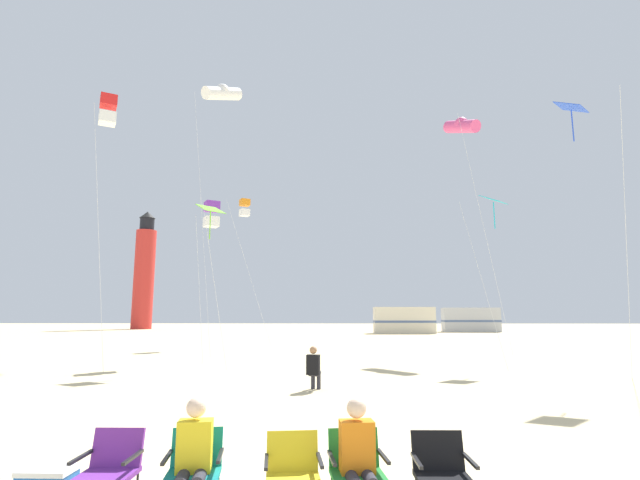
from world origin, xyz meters
name	(u,v)px	position (x,y,z in m)	size (l,w,h in m)	color
ground	(297,452)	(0.00, 0.00, 0.00)	(200.00, 200.00, 0.00)	beige
camp_chair_purple	(111,465)	(-1.71, -2.30, 0.50)	(0.56, 0.57, 0.82)	#722D99
camp_chair_teal	(195,464)	(-0.87, -2.25, 0.50)	(0.62, 0.63, 0.82)	#147F84
spectator_teal_chair	(193,456)	(-0.85, -2.39, 0.61)	(0.38, 0.54, 1.16)	yellow
camp_chair_yellow	(293,469)	(0.14, -2.37, 0.50)	(0.61, 0.63, 0.82)	yellow
camp_chair_green	(356,465)	(0.77, -2.23, 0.50)	(0.61, 0.63, 0.82)	#238438
spectator_green_chair	(359,457)	(0.79, -2.37, 0.61)	(0.38, 0.53, 1.16)	orange
camp_chair_black	(441,468)	(1.61, -2.32, 0.50)	(0.56, 0.57, 0.82)	black
kite_flyer_standing	(314,367)	(0.03, 5.65, 0.61)	(0.39, 0.54, 1.16)	black
kite_tube_white	(222,93)	(-5.44, 16.53, 13.96)	(2.47, 2.67, 14.66)	silver
kite_diamond_cyan	(493,205)	(7.08, 11.51, 6.40)	(1.93, 1.93, 6.84)	silver
kite_box_orange	(245,208)	(-5.35, 23.32, 9.09)	(2.83, 2.48, 9.68)	silver
kite_tube_rainbow	(461,126)	(7.73, 17.59, 12.35)	(2.62, 3.08, 13.05)	silver
kite_diamond_lime	(211,214)	(-4.19, 10.44, 5.88)	(1.45, 1.45, 6.28)	silver
kite_box_scarlet	(108,111)	(-8.18, 9.70, 9.85)	(1.06, 1.06, 10.44)	silver
kite_box_violet	(212,214)	(-4.86, 13.06, 6.42)	(1.12, 1.12, 7.00)	silver
kite_diamond_blue	(575,117)	(8.62, 7.69, 8.50)	(2.15, 2.24, 9.06)	silver
lighthouse_distant	(144,273)	(-26.30, 58.60, 7.84)	(2.80, 2.80, 16.80)	red
rv_van_cream	(404,320)	(8.21, 44.10, 1.39)	(6.49, 2.49, 2.80)	beige
rv_van_silver	(470,320)	(16.70, 48.89, 1.39)	(6.54, 2.63, 2.80)	#B7BABF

